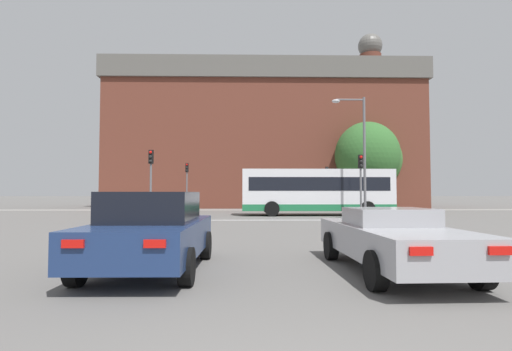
{
  "coord_description": "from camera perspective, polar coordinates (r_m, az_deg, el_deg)",
  "views": [
    {
      "loc": [
        -0.57,
        -2.13,
        1.54
      ],
      "look_at": [
        0.05,
        28.0,
        2.86
      ],
      "focal_mm": 28.0,
      "sensor_mm": 36.0,
      "label": 1
    }
  ],
  "objects": [
    {
      "name": "pedestrian_walking_east",
      "position": [
        37.62,
        7.33,
        -3.22
      ],
      "size": [
        0.44,
        0.44,
        1.8
      ],
      "rotation": [
        0.0,
        0.0,
        3.91
      ],
      "color": "brown",
      "rests_on": "ground_plane"
    },
    {
      "name": "traffic_light_near_right",
      "position": [
        24.43,
        14.74,
        0.01
      ],
      "size": [
        0.26,
        0.31,
        3.81
      ],
      "color": "slate",
      "rests_on": "ground_plane"
    },
    {
      "name": "brick_civic_building",
      "position": [
        47.04,
        1.14,
        5.11
      ],
      "size": [
        33.61,
        14.88,
        20.52
      ],
      "color": "brown",
      "rests_on": "ground_plane"
    },
    {
      "name": "far_pavement",
      "position": [
        36.37,
        -0.28,
        -4.93
      ],
      "size": [
        70.94,
        2.5,
        0.01
      ],
      "primitive_type": "cube",
      "color": "gray",
      "rests_on": "ground_plane"
    },
    {
      "name": "traffic_light_far_right",
      "position": [
        36.3,
        10.11,
        -0.73
      ],
      "size": [
        0.26,
        0.31,
        3.91
      ],
      "color": "slate",
      "rests_on": "ground_plane"
    },
    {
      "name": "traffic_light_near_left",
      "position": [
        23.89,
        -14.8,
        0.41
      ],
      "size": [
        0.26,
        0.31,
        4.04
      ],
      "color": "slate",
      "rests_on": "ground_plane"
    },
    {
      "name": "traffic_light_far_left",
      "position": [
        35.89,
        -9.85,
        -0.43
      ],
      "size": [
        0.26,
        0.31,
        4.2
      ],
      "color": "slate",
      "rests_on": "ground_plane"
    },
    {
      "name": "tree_kerbside",
      "position": [
        42.24,
        16.39,
        2.21
      ],
      "size": [
        5.67,
        5.67,
        7.93
      ],
      "color": "#4C3823",
      "rests_on": "ground_plane"
    },
    {
      "name": "car_saloon_left",
      "position": [
        8.29,
        -14.63,
        -7.66
      ],
      "size": [
        2.08,
        4.45,
        1.56
      ],
      "rotation": [
        0.0,
        0.0,
        -0.01
      ],
      "color": "navy",
      "rests_on": "ground_plane"
    },
    {
      "name": "street_lamp_junction",
      "position": [
        25.46,
        14.5,
        4.33
      ],
      "size": [
        2.08,
        0.36,
        7.47
      ],
      "color": "slate",
      "rests_on": "ground_plane"
    },
    {
      "name": "pedestrian_waiting",
      "position": [
        36.29,
        -0.61,
        -3.41
      ],
      "size": [
        0.26,
        0.42,
        1.66
      ],
      "rotation": [
        0.0,
        0.0,
        4.81
      ],
      "color": "black",
      "rests_on": "ground_plane"
    },
    {
      "name": "car_roadster_right",
      "position": [
        8.34,
        18.79,
        -8.51
      ],
      "size": [
        2.03,
        4.85,
        1.24
      ],
      "rotation": [
        0.0,
        0.0,
        0.03
      ],
      "color": "#9E9EA3",
      "rests_on": "ground_plane"
    },
    {
      "name": "stop_line_strip",
      "position": [
        22.73,
        0.26,
        -6.39
      ],
      "size": [
        9.84,
        0.3,
        0.01
      ],
      "primitive_type": "cube",
      "color": "silver",
      "rests_on": "ground_plane"
    },
    {
      "name": "bus_crossing_lead",
      "position": [
        27.82,
        8.65,
        -2.19
      ],
      "size": [
        10.22,
        2.64,
        3.14
      ],
      "rotation": [
        0.0,
        0.0,
        1.57
      ],
      "color": "silver",
      "rests_on": "ground_plane"
    },
    {
      "name": "tree_by_building",
      "position": [
        39.95,
        15.6,
        2.78
      ],
      "size": [
        6.16,
        6.16,
        8.41
      ],
      "color": "#4C3823",
      "rests_on": "ground_plane"
    }
  ]
}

